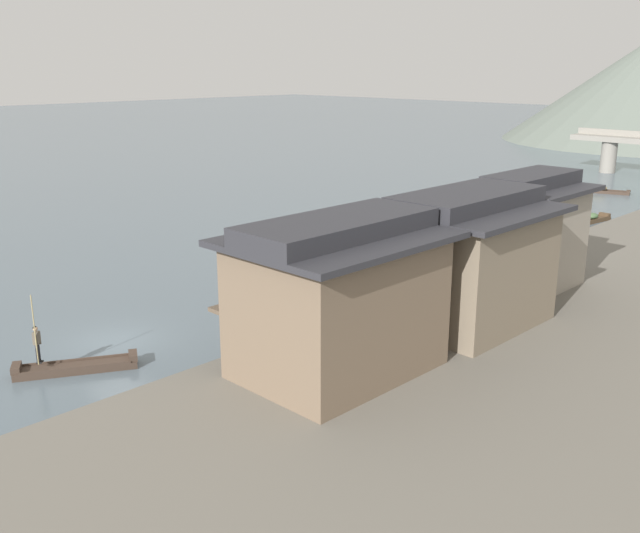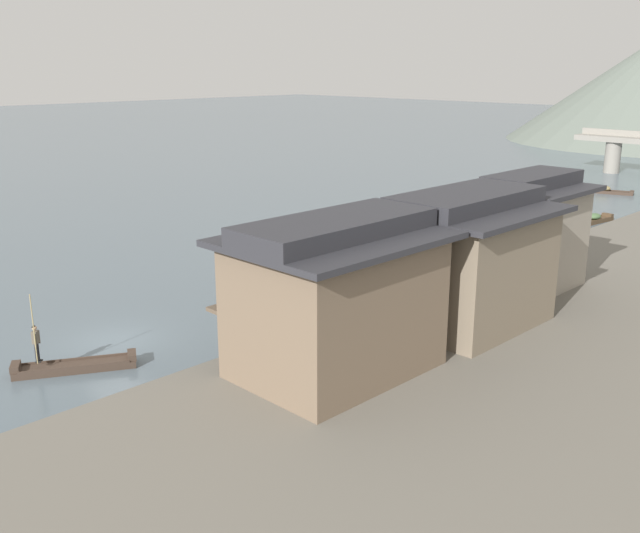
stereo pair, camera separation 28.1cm
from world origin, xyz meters
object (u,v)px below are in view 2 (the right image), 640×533
Objects in this scene: boat_moored_far at (594,219)px; house_waterfront_nearest at (335,298)px; boatman_person at (36,339)px; boat_moored_nearest at (451,235)px; boat_midriver_upstream at (490,215)px; boat_crossing_west at (505,254)px; boat_upstream_distant at (603,191)px; boat_moored_second at (564,204)px; boat_midriver_drifting at (297,329)px; house_waterfront_tall at (528,231)px; boat_foreground_poled at (75,366)px; house_waterfront_second at (463,259)px.

boat_moored_far is 0.52× the size of house_waterfront_nearest.
boat_moored_nearest is at bearing 93.72° from boatman_person.
boat_midriver_upstream reaches higher than boat_crossing_west.
boat_midriver_upstream reaches higher than boat_upstream_distant.
boat_upstream_distant is at bearing 92.75° from boat_moored_second.
house_waterfront_nearest is at bearing -75.44° from boat_crossing_west.
boat_moored_second is at bearing 106.48° from boat_crossing_west.
boat_upstream_distant reaches higher than boat_midriver_drifting.
boat_crossing_west is (5.84, -19.73, 0.07)m from boat_moored_second.
boat_moored_far is 22.90m from house_waterfront_tall.
boat_moored_nearest is 0.58× the size of house_waterfront_tall.
boat_foreground_poled is at bearing -96.19° from boat_crossing_west.
house_waterfront_tall is at bearing 95.90° from house_waterfront_second.
boat_moored_far is (3.12, 44.92, -1.30)m from boatman_person.
boat_upstream_distant is at bearing 97.65° from boat_midriver_drifting.
boat_moored_far is (5.23, 12.49, 0.10)m from boat_moored_nearest.
boat_foreground_poled is 0.84× the size of boat_upstream_distant.
boat_foreground_poled is at bearing -108.89° from boat_midriver_drifting.
house_waterfront_tall is at bearing -39.58° from boat_moored_nearest.
boat_moored_second is at bearing 79.96° from boat_midriver_upstream.
boatman_person is 0.84× the size of boat_midriver_upstream.
boat_crossing_west is (5.92, -2.25, 0.07)m from boat_moored_nearest.
house_waterfront_second is at bearing -84.10° from house_waterfront_tall.
boatman_person is at bearing -110.03° from boat_midriver_drifting.
boatman_person is at bearing -87.61° from boat_upstream_distant.
boat_upstream_distant is at bearing 102.28° from boat_crossing_west.
boat_crossing_west is 9.56m from house_waterfront_tall.
house_waterfront_second is at bearing -73.99° from boat_upstream_distant.
boat_moored_nearest is 15.07m from house_waterfront_tall.
boat_moored_second is 0.96× the size of boat_midriver_drifting.
boat_moored_nearest is 0.83× the size of boat_crossing_west.
boat_midriver_drifting is (3.32, 9.70, -0.05)m from boat_foreground_poled.
boat_crossing_west is at bearing 82.80° from boatman_person.
house_waterfront_second is at bearing 58.13° from boatman_person.
house_waterfront_second is (11.93, -33.99, 3.66)m from boat_moored_second.
boat_crossing_west is (6.27, -28.83, -0.00)m from boat_upstream_distant.
house_waterfront_tall is at bearing -67.34° from boat_moored_second.
house_waterfront_nearest and house_waterfront_tall have the same top height.
house_waterfront_nearest is 1.05× the size of house_waterfront_second.
boat_upstream_distant is 0.93× the size of house_waterfront_tall.
house_waterfront_second is at bearing -60.80° from boat_midriver_upstream.
boatman_person is at bearing -97.20° from boat_crossing_west.
boatman_person is 11.75m from boat_midriver_drifting.
boat_moored_far is 1.00× the size of boat_crossing_west.
boat_upstream_distant is (-3.14, 57.76, 0.06)m from boat_foreground_poled.
boat_moored_far reaches higher than boat_upstream_distant.
boat_crossing_west reaches higher than boat_midriver_drifting.
house_waterfront_nearest is 8.20m from house_waterfront_second.
boat_midriver_upstream is (-1.62, 7.88, 0.15)m from boat_moored_nearest.
boatman_person is 0.60× the size of boat_midriver_drifting.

